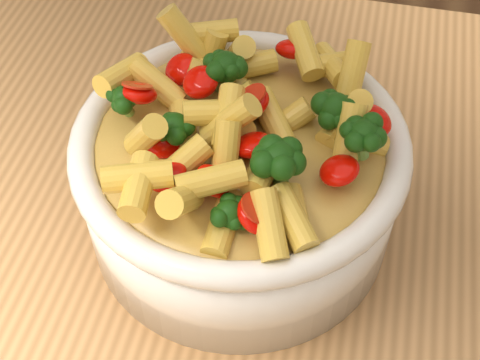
# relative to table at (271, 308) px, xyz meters

# --- Properties ---
(table) EXTENTS (1.20, 0.80, 0.90)m
(table) POSITION_rel_table_xyz_m (0.00, 0.00, 0.00)
(table) COLOR tan
(table) RESTS_ON ground
(serving_bowl) EXTENTS (0.28, 0.28, 0.12)m
(serving_bowl) POSITION_rel_table_xyz_m (-0.04, 0.03, 0.16)
(serving_bowl) COLOR white
(serving_bowl) RESTS_ON table
(pasta_salad) EXTENTS (0.22, 0.22, 0.05)m
(pasta_salad) POSITION_rel_table_xyz_m (-0.04, 0.03, 0.24)
(pasta_salad) COLOR #F2BD4C
(pasta_salad) RESTS_ON serving_bowl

